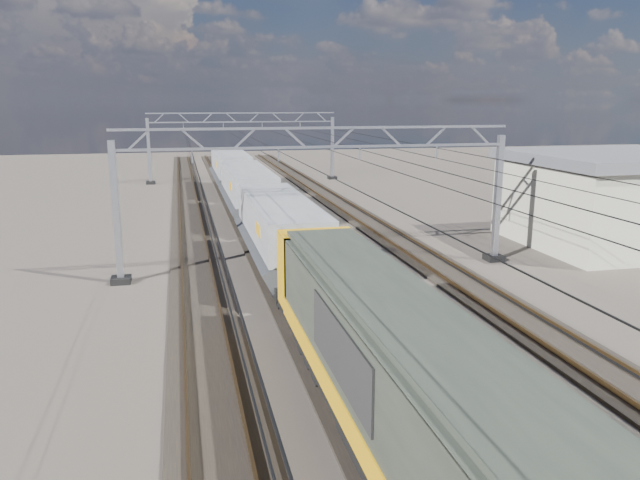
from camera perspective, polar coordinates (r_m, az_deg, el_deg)
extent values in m
plane|color=black|center=(27.43, 1.81, -5.03)|extent=(160.00, 160.00, 0.00)
cube|color=black|center=(26.61, -10.86, -5.69)|extent=(2.60, 140.00, 0.12)
cube|color=#4E391F|center=(26.55, -12.43, -5.44)|extent=(0.08, 140.00, 0.16)
cube|color=#4E391F|center=(26.59, -9.32, -5.28)|extent=(0.08, 140.00, 0.16)
cube|color=black|center=(27.00, -2.32, -5.19)|extent=(2.60, 140.00, 0.12)
cube|color=#4E391F|center=(26.83, -3.84, -4.97)|extent=(0.08, 140.00, 0.16)
cube|color=#4E391F|center=(27.08, -0.82, -4.77)|extent=(0.08, 140.00, 0.16)
cube|color=black|center=(27.96, 5.80, -4.62)|extent=(2.60, 140.00, 0.12)
cube|color=#4E391F|center=(27.70, 4.39, -4.41)|extent=(0.08, 140.00, 0.16)
cube|color=#4E391F|center=(28.14, 7.20, -4.20)|extent=(0.08, 140.00, 0.16)
cube|color=black|center=(29.43, 13.22, -4.01)|extent=(2.60, 140.00, 0.12)
cube|color=#4E391F|center=(29.09, 11.96, -3.82)|extent=(0.08, 140.00, 0.16)
cube|color=#4E391F|center=(29.70, 14.49, -3.60)|extent=(0.08, 140.00, 0.16)
cube|color=#9B9EA9|center=(29.85, -18.13, 2.32)|extent=(0.30, 0.30, 6.60)
cube|color=#9B9EA9|center=(33.79, 15.92, 3.61)|extent=(0.30, 0.30, 6.60)
cube|color=black|center=(30.54, -17.73, -3.50)|extent=(0.90, 0.90, 0.30)
cube|color=black|center=(34.40, 15.60, -1.57)|extent=(0.90, 0.90, 0.30)
cube|color=#9B9EA9|center=(30.04, -0.03, 10.22)|extent=(19.30, 0.18, 0.12)
cube|color=#9B9EA9|center=(30.09, -0.03, 8.50)|extent=(19.30, 0.18, 0.12)
cube|color=#9B9EA9|center=(29.38, -16.25, 8.78)|extent=(1.03, 0.10, 0.94)
cube|color=#9B9EA9|center=(29.34, -11.56, 9.02)|extent=(1.03, 0.10, 0.94)
cube|color=#9B9EA9|center=(29.49, -6.89, 9.20)|extent=(1.03, 0.10, 0.94)
cube|color=#9B9EA9|center=(29.83, -2.29, 9.32)|extent=(1.03, 0.10, 0.94)
cube|color=#9B9EA9|center=(30.35, 2.19, 9.38)|extent=(1.03, 0.10, 0.94)
cube|color=#9B9EA9|center=(31.04, 6.48, 9.38)|extent=(1.03, 0.10, 0.94)
cube|color=#9B9EA9|center=(31.90, 10.57, 9.34)|extent=(1.03, 0.10, 0.94)
cube|color=#9B9EA9|center=(32.90, 14.43, 9.25)|extent=(1.03, 0.10, 0.94)
cube|color=#9B9EA9|center=(29.40, -11.62, 7.51)|extent=(0.06, 0.06, 0.65)
cube|color=#9B9EA9|center=(29.75, -3.83, 7.80)|extent=(0.06, 0.06, 0.65)
cube|color=#9B9EA9|center=(30.62, 3.66, 7.94)|extent=(0.06, 0.06, 0.65)
cube|color=#9B9EA9|center=(31.97, 10.62, 7.95)|extent=(0.06, 0.06, 0.65)
cube|color=#9B9EA9|center=(65.54, -15.37, 7.82)|extent=(0.30, 0.30, 6.60)
cube|color=#9B9EA9|center=(67.42, 1.14, 8.38)|extent=(0.30, 0.30, 6.60)
cube|color=black|center=(65.86, -15.21, 5.09)|extent=(0.90, 0.90, 0.30)
cube|color=black|center=(67.73, 1.12, 5.73)|extent=(0.90, 0.90, 0.30)
cube|color=#9B9EA9|center=(65.63, -7.09, 11.45)|extent=(19.30, 0.18, 0.12)
cube|color=#9B9EA9|center=(65.65, -7.07, 10.67)|extent=(19.30, 0.18, 0.12)
cube|color=#9B9EA9|center=(65.33, -14.48, 10.75)|extent=(1.03, 0.10, 0.94)
cube|color=#9B9EA9|center=(65.31, -12.37, 10.86)|extent=(1.03, 0.10, 0.94)
cube|color=#9B9EA9|center=(65.38, -10.25, 10.95)|extent=(1.03, 0.10, 0.94)
cube|color=#9B9EA9|center=(65.53, -8.14, 11.03)|extent=(1.03, 0.10, 0.94)
cube|color=#9B9EA9|center=(65.77, -6.04, 11.09)|extent=(1.03, 0.10, 0.94)
cube|color=#9B9EA9|center=(66.09, -3.95, 11.14)|extent=(1.03, 0.10, 0.94)
cube|color=#9B9EA9|center=(66.50, -1.89, 11.17)|extent=(1.03, 0.10, 0.94)
cube|color=#9B9EA9|center=(66.98, 0.14, 11.18)|extent=(1.03, 0.10, 0.94)
cube|color=#9B9EA9|center=(65.33, -12.39, 10.18)|extent=(0.06, 0.06, 0.65)
cube|color=#9B9EA9|center=(65.49, -8.83, 10.33)|extent=(0.06, 0.06, 0.65)
cube|color=#9B9EA9|center=(65.89, -5.31, 10.43)|extent=(0.06, 0.06, 0.65)
cube|color=#9B9EA9|center=(66.53, -1.83, 10.50)|extent=(0.06, 0.06, 0.65)
cylinder|color=black|center=(33.41, -11.76, 7.54)|extent=(0.03, 140.00, 0.03)
cylinder|color=black|center=(33.37, -11.80, 8.39)|extent=(0.03, 140.00, 0.03)
cylinder|color=black|center=(33.72, -4.89, 7.80)|extent=(0.03, 140.00, 0.03)
cylinder|color=black|center=(33.68, -4.91, 8.65)|extent=(0.03, 140.00, 0.03)
cylinder|color=black|center=(34.49, 1.77, 7.95)|extent=(0.03, 140.00, 0.03)
cylinder|color=black|center=(34.45, 1.77, 8.78)|extent=(0.03, 140.00, 0.03)
cylinder|color=black|center=(35.70, 8.06, 7.99)|extent=(0.03, 140.00, 0.03)
cylinder|color=black|center=(35.66, 8.08, 8.79)|extent=(0.03, 140.00, 0.03)
cube|color=black|center=(20.03, 1.53, -9.60)|extent=(2.20, 3.60, 0.60)
cube|color=black|center=(14.29, 8.27, -17.75)|extent=(2.65, 20.00, 0.25)
cube|color=black|center=(14.49, 8.22, -19.05)|extent=(2.20, 4.50, 0.75)
cube|color=#2B3129|center=(13.63, 8.46, -12.60)|extent=(2.65, 17.00, 2.60)
cube|color=#FFB10D|center=(13.71, 2.83, -17.03)|extent=(0.04, 17.00, 0.60)
cube|color=#FFB10D|center=(14.58, 13.45, -15.45)|extent=(0.04, 17.00, 0.60)
cube|color=black|center=(13.97, 1.73, -10.24)|extent=(0.05, 5.00, 1.40)
cube|color=black|center=(14.84, 12.06, -9.12)|extent=(0.05, 5.00, 1.40)
cube|color=#2B3129|center=(13.11, 8.66, -7.17)|extent=(2.25, 18.00, 0.15)
cube|color=#FFB10D|center=(21.84, -0.12, -2.69)|extent=(2.65, 1.80, 2.60)
cube|color=#FFB10D|center=(22.62, -0.65, -0.85)|extent=(2.60, 0.46, 1.52)
cube|color=black|center=(22.59, -2.06, -0.62)|extent=(0.85, 0.08, 0.75)
cube|color=black|center=(22.81, 0.65, -0.48)|extent=(0.85, 0.08, 0.75)
cylinder|color=black|center=(23.22, -2.83, -5.38)|extent=(0.36, 0.50, 0.36)
cylinder|color=black|center=(23.55, 1.27, -5.10)|extent=(0.36, 0.50, 0.36)
cylinder|color=white|center=(22.99, -2.18, -3.99)|extent=(0.20, 0.08, 0.20)
cylinder|color=white|center=(23.22, 0.73, -3.81)|extent=(0.20, 0.08, 0.20)
cube|color=black|center=(26.21, -2.08, -4.23)|extent=(2.20, 2.60, 0.55)
cube|color=black|center=(34.81, -4.83, -0.01)|extent=(2.20, 2.60, 0.55)
cube|color=black|center=(30.40, -3.66, -1.17)|extent=(2.40, 13.00, 0.20)
cube|color=slate|center=(30.03, -3.71, 2.02)|extent=(2.80, 12.00, 1.80)
cube|color=#3E4245|center=(30.16, -5.45, -0.39)|extent=(1.48, 12.00, 1.36)
cube|color=#3E4245|center=(30.45, -1.91, -0.22)|extent=(1.48, 12.00, 1.36)
cube|color=#FFB10D|center=(26.90, -5.68, 0.95)|extent=(0.04, 1.20, 0.50)
cube|color=black|center=(39.86, -5.87, 1.59)|extent=(2.20, 2.60, 0.55)
cube|color=black|center=(48.68, -7.16, 3.57)|extent=(2.20, 2.60, 0.55)
cube|color=black|center=(44.20, -6.59, 3.14)|extent=(2.40, 13.00, 0.20)
cube|color=slate|center=(43.95, -6.65, 5.35)|extent=(2.80, 12.00, 1.80)
cube|color=#3E4245|center=(44.04, -7.84, 3.69)|extent=(1.48, 12.00, 1.36)
cube|color=#3E4245|center=(44.23, -5.38, 3.79)|extent=(1.48, 12.00, 1.36)
cube|color=#FFB10D|center=(40.84, -8.18, 4.89)|extent=(0.04, 1.20, 0.50)
cube|color=black|center=(53.80, -7.72, 4.42)|extent=(2.20, 2.60, 0.55)
cube|color=black|center=(62.69, -8.46, 5.55)|extent=(2.20, 2.60, 0.55)
cube|color=black|center=(58.19, -8.13, 5.38)|extent=(2.40, 13.00, 0.20)
cube|color=slate|center=(58.00, -8.18, 7.07)|extent=(2.80, 12.00, 1.80)
cube|color=#3E4245|center=(58.07, -9.08, 5.80)|extent=(1.48, 12.00, 1.36)
cube|color=#3E4245|center=(58.22, -7.21, 5.88)|extent=(1.48, 12.00, 1.36)
cube|color=#FFB10D|center=(54.92, -9.41, 6.82)|extent=(0.04, 1.20, 0.50)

